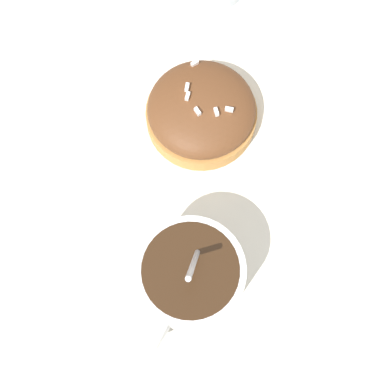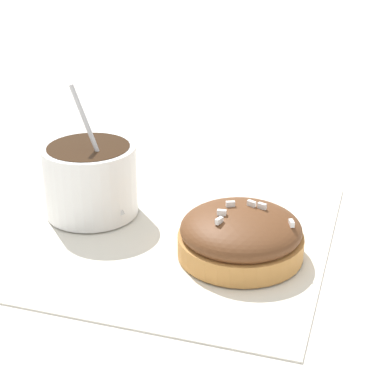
{
  "view_description": "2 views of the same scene",
  "coord_description": "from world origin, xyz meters",
  "views": [
    {
      "loc": [
        0.14,
        -0.01,
        0.45
      ],
      "look_at": [
        0.0,
        -0.0,
        0.03
      ],
      "focal_mm": 50.0,
      "sensor_mm": 36.0,
      "label": 1
    },
    {
      "loc": [
        -0.22,
        0.43,
        0.26
      ],
      "look_at": [
        -0.02,
        -0.02,
        0.03
      ],
      "focal_mm": 60.0,
      "sensor_mm": 36.0,
      "label": 2
    }
  ],
  "objects": [
    {
      "name": "coffee_cup",
      "position": [
        0.07,
        -0.01,
        0.04
      ],
      "size": [
        0.1,
        0.08,
        0.12
      ],
      "color": "white",
      "rests_on": "paper_napkin"
    },
    {
      "name": "ground_plane",
      "position": [
        0.0,
        0.0,
        0.0
      ],
      "size": [
        3.0,
        3.0,
        0.0
      ],
      "primitive_type": "plane",
      "color": "silver"
    },
    {
      "name": "frosted_pastry",
      "position": [
        -0.07,
        0.01,
        0.02
      ],
      "size": [
        0.1,
        0.1,
        0.04
      ],
      "color": "#C18442",
      "rests_on": "paper_napkin"
    },
    {
      "name": "paper_napkin",
      "position": [
        0.0,
        0.0,
        0.0
      ],
      "size": [
        0.31,
        0.3,
        0.0
      ],
      "color": "white",
      "rests_on": "ground_plane"
    }
  ]
}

